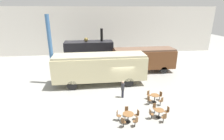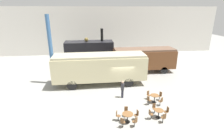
{
  "view_description": "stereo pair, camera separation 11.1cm",
  "coord_description": "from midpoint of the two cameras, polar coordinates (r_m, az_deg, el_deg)",
  "views": [
    {
      "loc": [
        -3.6,
        -18.56,
        8.5
      ],
      "look_at": [
        -1.06,
        1.0,
        1.6
      ],
      "focal_mm": 28.0,
      "sensor_mm": 36.0,
      "label": 1
    },
    {
      "loc": [
        -3.49,
        -18.58,
        8.5
      ],
      "look_at": [
        -1.06,
        1.0,
        1.6
      ],
      "focal_mm": 28.0,
      "sensor_mm": 36.0,
      "label": 2
    }
  ],
  "objects": [
    {
      "name": "cafe_table_far",
      "position": [
        15.2,
        15.24,
        -13.09
      ],
      "size": [
        0.75,
        0.75,
        0.71
      ],
      "color": "black",
      "rests_on": "ground_plane"
    },
    {
      "name": "visitor_person",
      "position": [
        17.58,
        3.63,
        -6.06
      ],
      "size": [
        0.34,
        0.34,
        1.81
      ],
      "color": "#262633",
      "rests_on": "ground_plane"
    },
    {
      "name": "steam_locomotive",
      "position": [
        28.01,
        -7.29,
        6.24
      ],
      "size": [
        7.45,
        2.73,
        5.69
      ],
      "color": "black",
      "rests_on": "ground_plane"
    },
    {
      "name": "cafe_chair_8",
      "position": [
        13.68,
        3.72,
        -16.51
      ],
      "size": [
        0.4,
        0.41,
        0.87
      ],
      "rotation": [
        0.0,
        0.0,
        13.45
      ],
      "color": "black",
      "rests_on": "ground_plane"
    },
    {
      "name": "cafe_chair_0",
      "position": [
        17.92,
        15.59,
        -7.98
      ],
      "size": [
        0.4,
        0.39,
        0.87
      ],
      "rotation": [
        0.0,
        0.0,
        3.62
      ],
      "color": "black",
      "rests_on": "ground_plane"
    },
    {
      "name": "support_pillar",
      "position": [
        21.15,
        -19.16,
        5.92
      ],
      "size": [
        0.44,
        0.44,
        8.0
      ],
      "color": "#386093",
      "rests_on": "ground_plane"
    },
    {
      "name": "cafe_chair_10",
      "position": [
        14.69,
        16.73,
        -14.61
      ],
      "size": [
        0.36,
        0.37,
        0.87
      ],
      "rotation": [
        0.0,
        0.0,
        8.0
      ],
      "color": "black",
      "rests_on": "ground_plane"
    },
    {
      "name": "cafe_table_near",
      "position": [
        17.34,
        13.91,
        -8.49
      ],
      "size": [
        0.82,
        0.82,
        0.76
      ],
      "color": "black",
      "rests_on": "ground_plane"
    },
    {
      "name": "backdrop_wall",
      "position": [
        34.8,
        -1.2,
        12.67
      ],
      "size": [
        44.0,
        0.15,
        9.0
      ],
      "color": "silver",
      "rests_on": "ground_plane"
    },
    {
      "name": "cafe_chair_12",
      "position": [
        15.76,
        13.85,
        -11.82
      ],
      "size": [
        0.36,
        0.37,
        0.87
      ],
      "rotation": [
        0.0,
        0.0,
        11.14
      ],
      "color": "black",
      "rests_on": "ground_plane"
    },
    {
      "name": "cafe_chair_9",
      "position": [
        14.88,
        12.67,
        -13.74
      ],
      "size": [
        0.37,
        0.36,
        0.87
      ],
      "rotation": [
        0.0,
        0.0,
        6.43
      ],
      "color": "black",
      "rests_on": "ground_plane"
    },
    {
      "name": "passenger_coach_vintage",
      "position": [
        20.35,
        -3.82,
        1.07
      ],
      "size": [
        10.62,
        2.86,
        3.64
      ],
      "color": "beige",
      "rests_on": "ground_plane"
    },
    {
      "name": "passenger_coach_wooden",
      "position": [
        25.01,
        10.55,
        3.81
      ],
      "size": [
        8.47,
        2.76,
        3.35
      ],
      "color": "brown",
      "rests_on": "ground_plane"
    },
    {
      "name": "ground_plane",
      "position": [
        20.73,
        3.42,
        -4.97
      ],
      "size": [
        80.0,
        80.0,
        0.0
      ],
      "primitive_type": "plane",
      "color": "gray"
    },
    {
      "name": "cafe_chair_7",
      "position": [
        14.39,
        2.05,
        -14.47
      ],
      "size": [
        0.39,
        0.38,
        0.87
      ],
      "rotation": [
        0.0,
        0.0,
        12.19
      ],
      "color": "black",
      "rests_on": "ground_plane"
    },
    {
      "name": "cafe_chair_5",
      "position": [
        14.61,
        8.28,
        -14.12
      ],
      "size": [
        0.38,
        0.36,
        0.87
      ],
      "rotation": [
        0.0,
        0.0,
        9.68
      ],
      "color": "black",
      "rests_on": "ground_plane"
    },
    {
      "name": "cafe_table_mid",
      "position": [
        14.23,
        5.36,
        -14.57
      ],
      "size": [
        0.88,
        0.88,
        0.75
      ],
      "color": "black",
      "rests_on": "ground_plane"
    },
    {
      "name": "cafe_chair_6",
      "position": [
        14.95,
        4.86,
        -13.13
      ],
      "size": [
        0.36,
        0.36,
        0.87
      ],
      "rotation": [
        0.0,
        0.0,
        10.94
      ],
      "color": "black",
      "rests_on": "ground_plane"
    },
    {
      "name": "cafe_chair_4",
      "position": [
        13.82,
        7.81,
        -16.25
      ],
      "size": [
        0.39,
        0.4,
        0.87
      ],
      "rotation": [
        0.0,
        0.0,
        8.42
      ],
      "color": "black",
      "rests_on": "ground_plane"
    },
    {
      "name": "cafe_chair_11",
      "position": [
        15.58,
        17.67,
        -12.61
      ],
      "size": [
        0.37,
        0.36,
        0.87
      ],
      "rotation": [
        0.0,
        0.0,
        9.57
      ],
      "color": "black",
      "rests_on": "ground_plane"
    },
    {
      "name": "cafe_chair_3",
      "position": [
        16.94,
        15.87,
        -9.68
      ],
      "size": [
        0.39,
        0.4,
        0.87
      ],
      "rotation": [
        0.0,
        0.0,
        8.33
      ],
      "color": "black",
      "rests_on": "ground_plane"
    },
    {
      "name": "cafe_chair_1",
      "position": [
        17.83,
        12.01,
        -7.81
      ],
      "size": [
        0.39,
        0.4,
        0.87
      ],
      "rotation": [
        0.0,
        0.0,
        5.19
      ],
      "color": "black",
      "rests_on": "ground_plane"
    },
    {
      "name": "cafe_chair_2",
      "position": [
        16.85,
        12.07,
        -9.51
      ],
      "size": [
        0.4,
        0.39,
        0.87
      ],
      "rotation": [
        0.0,
        0.0,
        6.76
      ],
      "color": "black",
      "rests_on": "ground_plane"
    }
  ]
}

